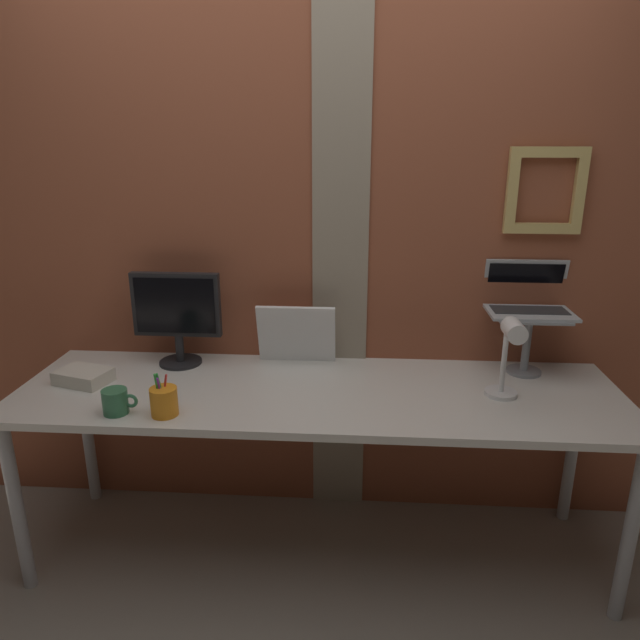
# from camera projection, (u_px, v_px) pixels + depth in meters

# --- Properties ---
(ground_plane) EXTENTS (6.00, 6.00, 0.00)m
(ground_plane) POSITION_uv_depth(u_px,v_px,m) (297.00, 557.00, 2.39)
(ground_plane) COLOR gray
(brick_wall_back) EXTENTS (3.48, 0.16, 2.54)m
(brick_wall_back) POSITION_uv_depth(u_px,v_px,m) (306.00, 234.00, 2.45)
(brick_wall_back) COLOR brown
(brick_wall_back) RESTS_ON ground_plane
(desk) EXTENTS (2.33, 0.70, 0.73)m
(desk) POSITION_uv_depth(u_px,v_px,m) (318.00, 404.00, 2.24)
(desk) COLOR silver
(desk) RESTS_ON ground_plane
(monitor) EXTENTS (0.37, 0.18, 0.40)m
(monitor) POSITION_uv_depth(u_px,v_px,m) (177.00, 311.00, 2.41)
(monitor) COLOR black
(monitor) RESTS_ON desk
(laptop_stand) EXTENTS (0.28, 0.22, 0.25)m
(laptop_stand) POSITION_uv_depth(u_px,v_px,m) (528.00, 334.00, 2.33)
(laptop_stand) COLOR gray
(laptop_stand) RESTS_ON desk
(laptop) EXTENTS (0.33, 0.26, 0.20)m
(laptop) POSITION_uv_depth(u_px,v_px,m) (527.00, 298.00, 2.35)
(laptop) COLOR #ADB2B7
(laptop) RESTS_ON laptop_stand
(whiteboard_panel) EXTENTS (0.33, 0.09, 0.27)m
(whiteboard_panel) POSITION_uv_depth(u_px,v_px,m) (296.00, 334.00, 2.44)
(whiteboard_panel) COLOR white
(whiteboard_panel) RESTS_ON desk
(desk_lamp) EXTENTS (0.12, 0.20, 0.32)m
(desk_lamp) POSITION_uv_depth(u_px,v_px,m) (509.00, 351.00, 2.06)
(desk_lamp) COLOR white
(desk_lamp) RESTS_ON desk
(pen_cup) EXTENTS (0.10, 0.10, 0.16)m
(pen_cup) POSITION_uv_depth(u_px,v_px,m) (164.00, 401.00, 2.01)
(pen_cup) COLOR orange
(pen_cup) RESTS_ON desk
(coffee_mug) EXTENTS (0.13, 0.09, 0.09)m
(coffee_mug) POSITION_uv_depth(u_px,v_px,m) (116.00, 402.00, 2.02)
(coffee_mug) COLOR #33724C
(coffee_mug) RESTS_ON desk
(paper_clutter_stack) EXTENTS (0.23, 0.19, 0.05)m
(paper_clutter_stack) POSITION_uv_depth(u_px,v_px,m) (84.00, 376.00, 2.28)
(paper_clutter_stack) COLOR silver
(paper_clutter_stack) RESTS_ON desk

